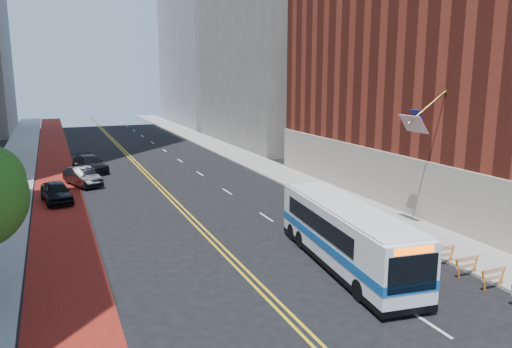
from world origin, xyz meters
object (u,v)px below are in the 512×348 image
at_px(transit_bus, 345,234).
at_px(car_a, 56,192).
at_px(car_c, 90,164).
at_px(car_b, 83,177).

relative_size(transit_bus, car_a, 2.53).
xyz_separation_m(transit_bus, car_c, (-9.91, 30.47, -0.85)).
relative_size(transit_bus, car_b, 2.43).
bearing_deg(car_a, car_c, 65.16).
bearing_deg(transit_bus, car_a, 130.94).
bearing_deg(transit_bus, car_b, 120.60).
height_order(transit_bus, car_c, transit_bus).
height_order(car_a, car_b, car_b).
distance_m(car_a, car_c, 11.81).
distance_m(transit_bus, car_c, 32.05).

